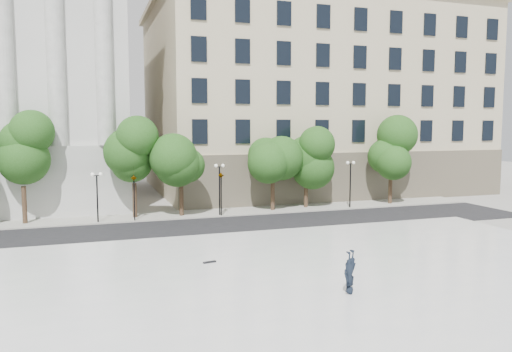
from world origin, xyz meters
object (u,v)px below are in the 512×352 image
at_px(skateboard, 210,262).
at_px(traffic_light_west, 134,175).
at_px(person_lying, 349,288).
at_px(traffic_light_east, 221,172).

bearing_deg(skateboard, traffic_light_west, 89.69).
height_order(traffic_light_west, person_lying, traffic_light_west).
bearing_deg(person_lying, skateboard, 94.38).
xyz_separation_m(person_lying, skateboard, (-4.55, 6.65, -0.22)).
height_order(traffic_light_east, person_lying, traffic_light_east).
bearing_deg(traffic_light_west, skateboard, -80.46).
distance_m(traffic_light_west, traffic_light_east, 7.11).
bearing_deg(person_lying, traffic_light_west, 78.06).
height_order(traffic_light_west, traffic_light_east, traffic_light_east).
xyz_separation_m(traffic_light_west, traffic_light_east, (7.11, 0.00, 0.02)).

